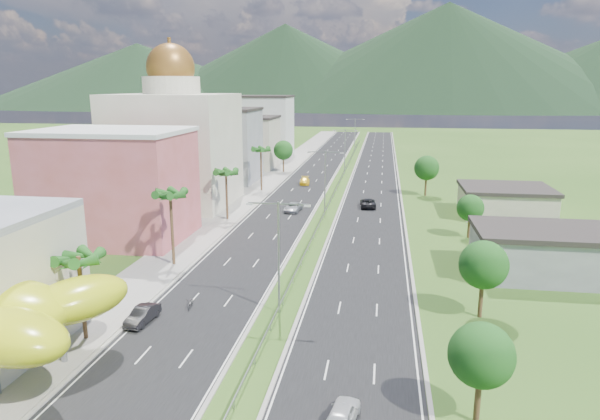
% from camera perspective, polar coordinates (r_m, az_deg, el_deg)
% --- Properties ---
extents(ground, '(500.00, 500.00, 0.00)m').
position_cam_1_polar(ground, '(43.93, -4.84, -16.10)').
color(ground, '#2D5119').
rests_on(ground, ground).
extents(road_left, '(11.00, 260.00, 0.04)m').
position_cam_1_polar(road_left, '(130.08, 1.29, 3.64)').
color(road_left, black).
rests_on(road_left, ground).
extents(road_right, '(11.00, 260.00, 0.04)m').
position_cam_1_polar(road_right, '(128.99, 7.92, 3.44)').
color(road_right, black).
rests_on(road_right, ground).
extents(sidewalk_left, '(7.00, 260.00, 0.12)m').
position_cam_1_polar(sidewalk_left, '(131.64, -2.82, 3.76)').
color(sidewalk_left, gray).
rests_on(sidewalk_left, ground).
extents(median_guardrail, '(0.10, 216.06, 0.76)m').
position_cam_1_polar(median_guardrail, '(111.54, 3.89, 2.34)').
color(median_guardrail, gray).
rests_on(median_guardrail, ground).
extents(streetlight_median_b, '(6.04, 0.25, 11.00)m').
position_cam_1_polar(streetlight_median_b, '(50.30, -2.30, -3.84)').
color(streetlight_median_b, gray).
rests_on(streetlight_median_b, ground).
extents(streetlight_median_c, '(6.04, 0.25, 11.00)m').
position_cam_1_polar(streetlight_median_c, '(88.91, 2.69, 3.61)').
color(streetlight_median_c, gray).
rests_on(streetlight_median_c, ground).
extents(streetlight_median_d, '(6.04, 0.25, 11.00)m').
position_cam_1_polar(streetlight_median_d, '(133.33, 4.81, 6.75)').
color(streetlight_median_d, gray).
rests_on(streetlight_median_d, ground).
extents(streetlight_median_e, '(6.04, 0.25, 11.00)m').
position_cam_1_polar(streetlight_median_e, '(178.04, 5.88, 8.31)').
color(streetlight_median_e, gray).
rests_on(streetlight_median_e, ground).
extents(pink_shophouse, '(20.00, 15.00, 15.00)m').
position_cam_1_polar(pink_shophouse, '(79.88, -19.23, 2.35)').
color(pink_shophouse, '#BA524C').
rests_on(pink_shophouse, ground).
extents(domed_building, '(20.00, 20.00, 28.70)m').
position_cam_1_polar(domed_building, '(100.00, -13.24, 6.99)').
color(domed_building, beige).
rests_on(domed_building, ground).
extents(midrise_grey, '(16.00, 15.00, 16.00)m').
position_cam_1_polar(midrise_grey, '(123.45, -8.39, 6.73)').
color(midrise_grey, gray).
rests_on(midrise_grey, ground).
extents(midrise_beige, '(16.00, 15.00, 13.00)m').
position_cam_1_polar(midrise_beige, '(144.64, -5.79, 7.12)').
color(midrise_beige, '#B2AB92').
rests_on(midrise_beige, ground).
extents(midrise_white, '(16.00, 15.00, 18.00)m').
position_cam_1_polar(midrise_white, '(166.69, -3.80, 8.81)').
color(midrise_white, silver).
rests_on(midrise_white, ground).
extents(shed_near, '(15.00, 10.00, 5.00)m').
position_cam_1_polar(shed_near, '(67.60, 24.51, -4.35)').
color(shed_near, gray).
rests_on(shed_near, ground).
extents(shed_far, '(14.00, 12.00, 4.40)m').
position_cam_1_polar(shed_far, '(96.39, 21.02, 0.73)').
color(shed_far, '#B2AB92').
rests_on(shed_far, ground).
extents(palm_tree_b, '(3.60, 3.60, 8.10)m').
position_cam_1_polar(palm_tree_b, '(48.60, -22.55, -5.09)').
color(palm_tree_b, '#47301C').
rests_on(palm_tree_b, ground).
extents(palm_tree_c, '(3.60, 3.60, 9.60)m').
position_cam_1_polar(palm_tree_c, '(65.50, -13.67, 1.37)').
color(palm_tree_c, '#47301C').
rests_on(palm_tree_c, ground).
extents(palm_tree_d, '(3.60, 3.60, 8.60)m').
position_cam_1_polar(palm_tree_d, '(86.99, -7.90, 3.81)').
color(palm_tree_d, '#47301C').
rests_on(palm_tree_d, ground).
extents(palm_tree_e, '(3.60, 3.60, 9.40)m').
position_cam_1_polar(palm_tree_e, '(110.82, -4.20, 6.28)').
color(palm_tree_e, '#47301C').
rests_on(palm_tree_e, ground).
extents(leafy_tree_lfar, '(4.90, 4.90, 8.05)m').
position_cam_1_polar(leafy_tree_lfar, '(135.44, -1.79, 6.39)').
color(leafy_tree_lfar, '#47301C').
rests_on(leafy_tree_lfar, ground).
extents(leafy_tree_ra, '(4.20, 4.20, 6.90)m').
position_cam_1_polar(leafy_tree_ra, '(36.82, 18.78, -14.48)').
color(leafy_tree_ra, '#47301C').
rests_on(leafy_tree_ra, ground).
extents(leafy_tree_rb, '(4.55, 4.55, 7.47)m').
position_cam_1_polar(leafy_tree_rb, '(52.67, 19.00, -5.57)').
color(leafy_tree_rb, '#47301C').
rests_on(leafy_tree_rb, ground).
extents(leafy_tree_rc, '(3.85, 3.85, 6.33)m').
position_cam_1_polar(leafy_tree_rc, '(80.04, 17.71, 0.19)').
color(leafy_tree_rc, '#47301C').
rests_on(leafy_tree_rc, ground).
extents(leafy_tree_rd, '(4.90, 4.90, 8.05)m').
position_cam_1_polar(leafy_tree_rd, '(108.69, 13.36, 4.38)').
color(leafy_tree_rd, '#47301C').
rests_on(leafy_tree_rd, ground).
extents(mountain_ridge, '(860.00, 140.00, 90.00)m').
position_cam_1_polar(mountain_ridge, '(490.28, 15.04, 10.16)').
color(mountain_ridge, black).
rests_on(mountain_ridge, ground).
extents(car_dark_left, '(1.93, 4.57, 1.47)m').
position_cam_1_polar(car_dark_left, '(52.32, -16.46, -10.68)').
color(car_dark_left, black).
rests_on(car_dark_left, road_left).
extents(car_silver_mid_left, '(2.82, 5.40, 1.45)m').
position_cam_1_polar(car_silver_mid_left, '(93.08, -0.74, 0.30)').
color(car_silver_mid_left, '#A2A3A9').
rests_on(car_silver_mid_left, road_left).
extents(car_yellow_far_left, '(2.68, 5.41, 1.51)m').
position_cam_1_polar(car_yellow_far_left, '(118.87, 0.51, 3.12)').
color(car_yellow_far_left, gold).
rests_on(car_yellow_far_left, road_left).
extents(car_white_near_right, '(2.44, 4.57, 1.48)m').
position_cam_1_polar(car_white_near_right, '(36.93, 4.54, -20.87)').
color(car_white_near_right, silver).
rests_on(car_white_near_right, road_right).
extents(car_dark_far_right, '(3.11, 5.95, 1.60)m').
position_cam_1_polar(car_dark_far_right, '(97.07, 7.26, 0.77)').
color(car_dark_far_right, black).
rests_on(car_dark_far_right, road_right).
extents(motorcycle, '(0.89, 2.10, 1.30)m').
position_cam_1_polar(motorcycle, '(54.45, -11.61, -9.53)').
color(motorcycle, black).
rests_on(motorcycle, road_left).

